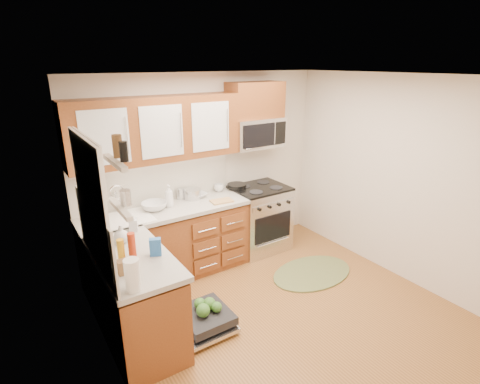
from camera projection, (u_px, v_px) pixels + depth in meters
floor at (285, 315)px, 4.09m from camera, size 3.50×3.50×0.00m
ceiling at (297, 76)px, 3.26m from camera, size 3.50×3.50×0.00m
wall_back at (206, 169)px, 5.06m from camera, size 3.50×0.04×2.50m
wall_front at (476, 298)px, 2.29m from camera, size 3.50×0.04×2.50m
wall_left at (109, 257)px, 2.77m from camera, size 0.04×3.50×2.50m
wall_right at (400, 180)px, 4.58m from camera, size 0.04×3.50×2.50m
base_cabinet_back at (168, 245)px, 4.72m from camera, size 2.05×0.60×0.85m
base_cabinet_left at (136, 302)px, 3.61m from camera, size 0.60×1.25×0.85m
countertop_back at (166, 211)px, 4.55m from camera, size 2.07×0.64×0.05m
countertop_left at (132, 258)px, 3.46m from camera, size 0.64×1.27×0.05m
backsplash_back at (155, 180)px, 4.68m from camera, size 2.05×0.02×0.57m
backsplash_left at (95, 236)px, 3.21m from camera, size 0.02×1.25×0.57m
upper_cabinets at (156, 129)px, 4.34m from camera, size 2.05×0.35×0.75m
cabinet_over_mw at (255, 100)px, 4.98m from camera, size 0.76×0.35×0.47m
range at (259, 218)px, 5.41m from camera, size 0.76×0.64×0.95m
microwave at (256, 133)px, 5.10m from camera, size 0.76×0.38×0.40m
sink at (125, 229)px, 4.30m from camera, size 0.62×0.50×0.26m
dishwasher at (202, 321)px, 3.85m from camera, size 0.70×0.60×0.20m
window at (90, 199)px, 3.07m from camera, size 0.03×1.05×1.05m
window_blind at (88, 160)px, 2.98m from camera, size 0.02×0.96×0.40m
shelf_upper at (115, 162)px, 2.25m from camera, size 0.04×0.40×0.03m
shelf_lower at (120, 209)px, 2.34m from camera, size 0.04×0.40×0.03m
rug at (312, 273)px, 4.88m from camera, size 1.32×1.05×0.02m
skillet at (237, 186)px, 5.23m from camera, size 0.33×0.33×0.05m
stock_pot at (192, 194)px, 4.86m from camera, size 0.24×0.24×0.13m
cutting_board at (222, 201)px, 4.77m from camera, size 0.30×0.21×0.02m
canister at (181, 194)px, 4.84m from camera, size 0.12×0.12×0.15m
paper_towel_roll at (133, 275)px, 2.90m from camera, size 0.15×0.15×0.27m
mustard_bottle at (121, 250)px, 3.34m from camera, size 0.09×0.09×0.20m
red_bottle at (132, 246)px, 3.35m from camera, size 0.08×0.08×0.26m
wooden_box at (125, 266)px, 3.16m from camera, size 0.12×0.09×0.12m
blue_carton at (155, 247)px, 3.44m from camera, size 0.12×0.10×0.17m
bowl_a at (197, 195)px, 4.93m from camera, size 0.27×0.27×0.06m
bowl_b at (154, 206)px, 4.51m from camera, size 0.30×0.30×0.09m
cup at (219, 188)px, 5.14m from camera, size 0.17×0.17×0.10m
soap_bottle_a at (169, 196)px, 4.57m from camera, size 0.12×0.12×0.28m
soap_bottle_b at (133, 222)px, 3.93m from camera, size 0.11×0.11×0.19m
soap_bottle_c at (121, 234)px, 3.67m from camera, size 0.17×0.17×0.19m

